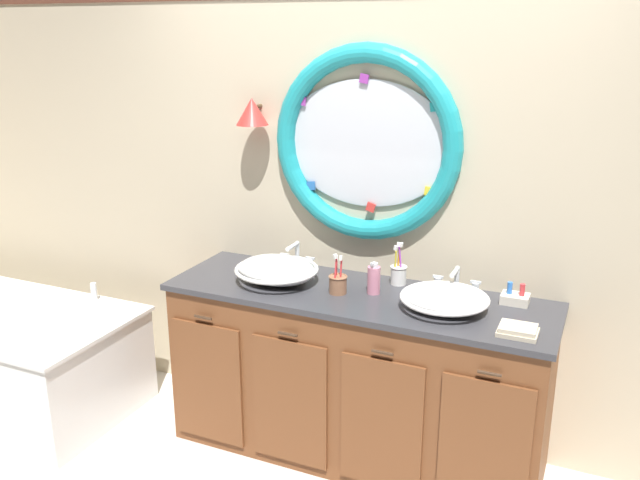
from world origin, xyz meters
name	(u,v)px	position (x,y,z in m)	size (l,w,h in m)	color
ground_plane	(324,475)	(0.00, 0.00, 0.00)	(14.00, 14.00, 0.00)	silver
back_wall_assembly	(369,192)	(0.00, 0.59, 1.33)	(6.40, 0.26, 2.60)	beige
vanity_counter	(357,374)	(0.07, 0.26, 0.45)	(1.92, 0.62, 0.89)	brown
sink_basin_left	(277,270)	(-0.37, 0.23, 0.96)	(0.43, 0.43, 0.13)	white
sink_basin_right	(444,298)	(0.50, 0.23, 0.95)	(0.41, 0.41, 0.11)	white
faucet_set_left	(297,257)	(-0.37, 0.47, 0.96)	(0.20, 0.14, 0.15)	silver
faucet_set_right	(456,282)	(0.50, 0.47, 0.95)	(0.24, 0.14, 0.13)	silver
toothbrush_holder_left	(338,283)	(-0.02, 0.22, 0.95)	(0.09, 0.09, 0.21)	#996647
toothbrush_holder_right	(398,273)	(0.21, 0.46, 0.95)	(0.09, 0.09, 0.22)	white
soap_dispenser	(374,279)	(0.14, 0.29, 0.97)	(0.06, 0.07, 0.17)	pink
folded_hand_towel	(518,330)	(0.85, 0.10, 0.91)	(0.17, 0.13, 0.04)	beige
toiletry_basket	(515,298)	(0.79, 0.44, 0.92)	(0.13, 0.10, 0.10)	beige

